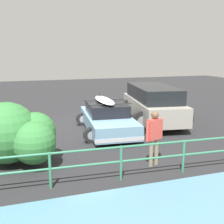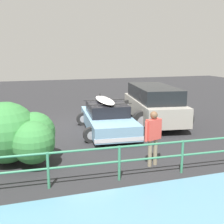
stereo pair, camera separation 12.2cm
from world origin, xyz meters
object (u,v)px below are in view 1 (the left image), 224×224
at_px(suv_car, 153,104).
at_px(bush_near_left, 21,135).
at_px(sedan_car, 107,118).
at_px(person_bystander, 154,133).

distance_m(suv_car, bush_near_left, 6.70).
bearing_deg(bush_near_left, suv_car, -150.40).
height_order(sedan_car, suv_car, suv_car).
relative_size(sedan_car, suv_car, 0.87).
distance_m(sedan_car, person_bystander, 3.86).
height_order(sedan_car, bush_near_left, bush_near_left).
bearing_deg(bush_near_left, sedan_car, -143.15).
bearing_deg(suv_car, person_bystander, 64.37).
relative_size(suv_car, bush_near_left, 2.15).
bearing_deg(suv_car, sedan_car, 17.48).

